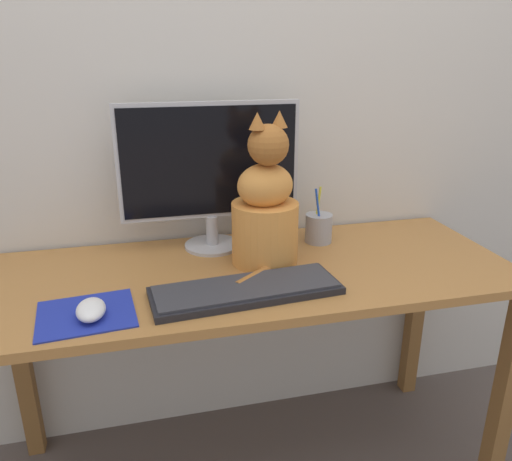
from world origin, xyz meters
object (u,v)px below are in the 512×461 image
monitor (210,169)px  computer_mouse_left (91,310)px  pen_cup (319,228)px  keyboard (246,290)px  cat (265,209)px

monitor → computer_mouse_left: bearing=-132.4°
computer_mouse_left → pen_cup: size_ratio=0.57×
keyboard → pen_cup: bearing=39.9°
monitor → pen_cup: monitor is taller
monitor → cat: 0.22m
monitor → keyboard: 0.41m
computer_mouse_left → cat: size_ratio=0.24×
computer_mouse_left → pen_cup: pen_cup is taller
keyboard → cat: (0.10, 0.18, 0.15)m
keyboard → computer_mouse_left: bearing=-179.4°
cat → pen_cup: cat is taller
cat → monitor: bearing=112.2°
monitor → pen_cup: 0.39m
cat → pen_cup: size_ratio=2.41×
computer_mouse_left → pen_cup: (0.66, 0.33, 0.02)m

